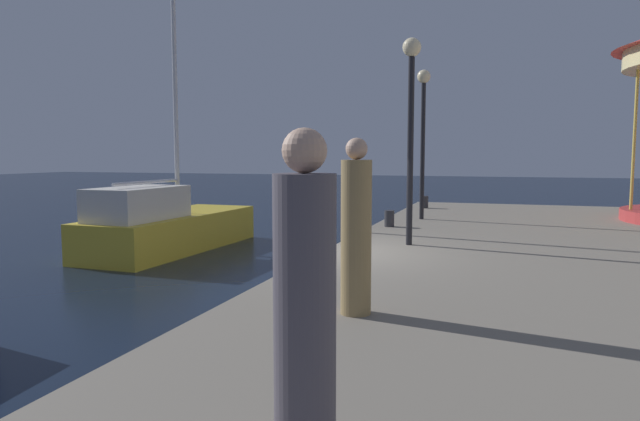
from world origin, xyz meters
The scene contains 8 objects.
ground_plane centered at (0.00, 0.00, 0.00)m, with size 120.00×120.00×0.00m, color black.
sailboat_yellow centered at (-5.40, 3.07, 0.69)m, with size 2.17×5.84×7.56m.
lamp_post_near_edge centered at (1.38, 1.16, 3.55)m, with size 0.36×0.36×3.99m.
lamp_post_mid_promenade centered at (0.96, 5.79, 3.59)m, with size 0.36×0.36×4.04m.
bollard_center centered at (0.59, 9.11, 1.00)m, with size 0.24×0.24×0.40m, color #2D2D33.
bollard_south centered at (0.45, 3.87, 1.00)m, with size 0.24×0.24×0.40m, color #2D2D33.
person_by_the_water centered at (1.62, -3.94, 1.72)m, with size 0.34×0.34×1.95m.
person_mid_promenade centered at (2.18, -7.18, 1.70)m, with size 0.34×0.34×1.91m.
Camera 1 is at (3.20, -10.02, 2.57)m, focal length 32.27 mm.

